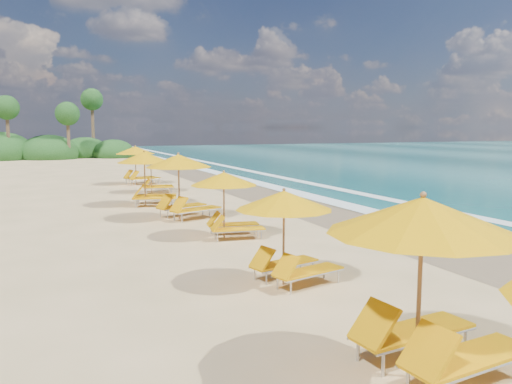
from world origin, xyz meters
The scene contains 11 objects.
ground centered at (0.00, 0.00, 0.00)m, with size 160.00×160.00×0.00m, color tan.
wet_sand centered at (4.00, 0.00, 0.01)m, with size 4.00×160.00×0.01m, color olive.
surf_foam centered at (6.70, 0.00, 0.03)m, with size 4.00×160.00×0.01m.
station_1 centered at (-2.16, -11.22, 1.48)m, with size 3.01×2.83×2.64m.
station_2 centered at (-2.03, -6.64, 1.22)m, with size 2.67×2.57×2.18m.
station_3 centered at (-1.60, -1.55, 1.21)m, with size 2.56×2.44×2.16m.
station_4 centered at (-2.04, 2.33, 1.43)m, with size 3.25×3.17×2.56m.
station_5 centered at (-2.57, 6.25, 1.39)m, with size 3.07×2.97×2.47m.
station_6 centered at (-1.42, 10.67, 1.16)m, with size 2.43×2.30×2.07m.
station_7 centered at (-1.44, 15.13, 1.35)m, with size 2.96×2.85×2.41m.
treeline centered at (-9.94, 45.51, 1.00)m, with size 25.80×8.80×9.74m.
Camera 1 is at (-7.09, -16.55, 3.49)m, focal length 35.60 mm.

